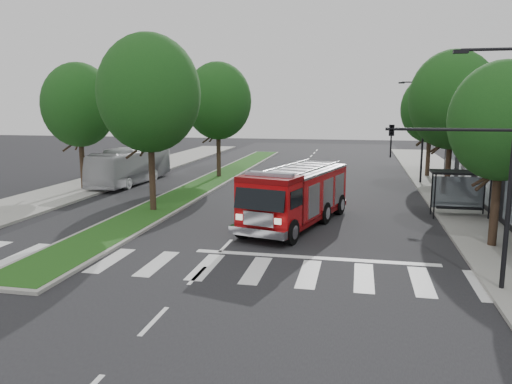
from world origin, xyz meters
TOP-DOWN VIEW (x-y plane):
  - ground at (0.00, 0.00)m, footprint 140.00×140.00m
  - sidewalk_right at (12.50, 10.00)m, footprint 5.00×80.00m
  - sidewalk_left at (-14.50, 10.00)m, footprint 5.00×80.00m
  - median at (-6.00, 18.00)m, footprint 3.00×50.00m
  - bus_shelter at (11.20, 8.15)m, footprint 3.20×1.60m
  - tree_right_near at (11.50, 2.00)m, footprint 4.40×4.40m
  - tree_right_mid at (11.50, 14.00)m, footprint 5.60×5.60m
  - tree_right_far at (11.50, 24.00)m, footprint 5.00×5.00m
  - tree_median_near at (-6.00, 6.00)m, footprint 5.80×5.80m
  - tree_median_far at (-6.00, 20.00)m, footprint 5.60×5.60m
  - tree_left_mid at (-14.00, 12.00)m, footprint 5.20×5.20m
  - streetlight_right_near at (9.61, -3.50)m, footprint 4.08×0.22m
  - streetlight_right_far at (10.35, 20.00)m, footprint 2.11×0.20m
  - fire_engine at (2.57, 4.50)m, footprint 5.03×9.52m
  - city_bus at (-12.00, 15.75)m, footprint 2.61×10.29m

SIDE VIEW (x-z plane):
  - ground at x=0.00m, z-range 0.00..0.00m
  - sidewalk_right at x=12.50m, z-range 0.00..0.15m
  - sidewalk_left at x=-14.50m, z-range 0.00..0.15m
  - median at x=-6.00m, z-range 0.00..0.16m
  - city_bus at x=-12.00m, z-range 0.00..2.85m
  - fire_engine at x=2.57m, z-range -0.06..3.10m
  - bus_shelter at x=11.20m, z-range 0.73..3.34m
  - streetlight_right_far at x=10.35m, z-range 0.48..8.48m
  - streetlight_right_near at x=9.61m, z-range 0.67..8.67m
  - tree_right_near at x=11.50m, z-range 1.48..9.53m
  - tree_right_far at x=11.50m, z-range 1.47..10.20m
  - tree_left_mid at x=-14.00m, z-range 1.58..10.74m
  - tree_right_mid at x=11.50m, z-range 1.63..11.35m
  - tree_median_far at x=-6.00m, z-range 1.63..11.35m
  - tree_median_near at x=-6.00m, z-range 1.73..11.89m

